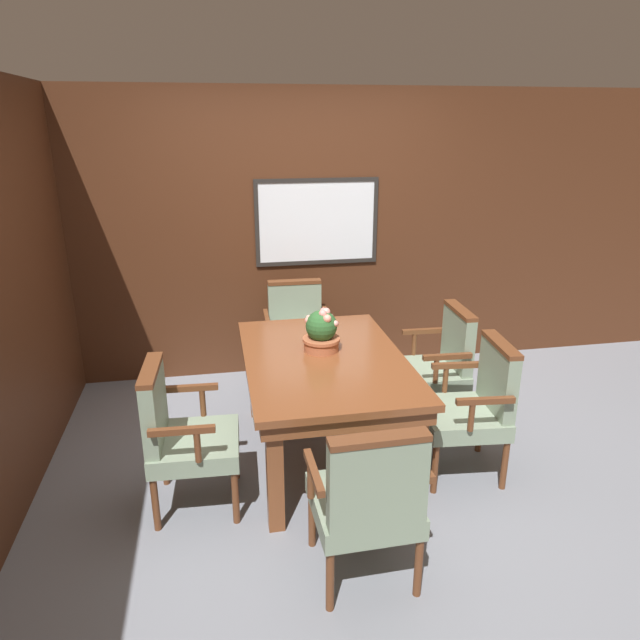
# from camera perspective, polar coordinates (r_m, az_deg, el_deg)

# --- Properties ---
(ground_plane) EXTENTS (14.00, 14.00, 0.00)m
(ground_plane) POSITION_cam_1_polar(r_m,az_deg,el_deg) (3.93, 1.86, -14.35)
(ground_plane) COLOR gray
(wall_back) EXTENTS (7.20, 0.08, 2.45)m
(wall_back) POSITION_cam_1_polar(r_m,az_deg,el_deg) (5.00, -2.16, 8.37)
(wall_back) COLOR #4C2816
(wall_back) RESTS_ON ground_plane
(dining_table) EXTENTS (1.02, 1.54, 0.74)m
(dining_table) POSITION_cam_1_polar(r_m,az_deg,el_deg) (3.72, 0.43, -5.10)
(dining_table) COLOR brown
(dining_table) RESTS_ON ground_plane
(chair_head_near) EXTENTS (0.55, 0.51, 0.90)m
(chair_head_near) POSITION_cam_1_polar(r_m,az_deg,el_deg) (2.84, 4.83, -17.27)
(chair_head_near) COLOR brown
(chair_head_near) RESTS_ON ground_plane
(chair_left_near) EXTENTS (0.53, 0.56, 0.90)m
(chair_left_near) POSITION_cam_1_polar(r_m,az_deg,el_deg) (3.43, -13.71, -10.82)
(chair_left_near) COLOR brown
(chair_left_near) RESTS_ON ground_plane
(chair_head_far) EXTENTS (0.56, 0.52, 0.90)m
(chair_head_far) POSITION_cam_1_polar(r_m,az_deg,el_deg) (4.84, -2.33, -1.14)
(chair_head_far) COLOR brown
(chair_head_far) RESTS_ON ground_plane
(chair_right_near) EXTENTS (0.55, 0.58, 0.90)m
(chair_right_near) POSITION_cam_1_polar(r_m,az_deg,el_deg) (3.77, 15.15, -8.06)
(chair_right_near) COLOR brown
(chair_right_near) RESTS_ON ground_plane
(chair_right_far) EXTENTS (0.52, 0.56, 0.90)m
(chair_right_far) POSITION_cam_1_polar(r_m,az_deg,el_deg) (4.32, 11.76, -4.13)
(chair_right_far) COLOR brown
(chair_right_far) RESTS_ON ground_plane
(potted_plant) EXTENTS (0.25, 0.25, 0.29)m
(potted_plant) POSITION_cam_1_polar(r_m,az_deg,el_deg) (3.74, 0.16, -1.18)
(potted_plant) COLOR #B2603D
(potted_plant) RESTS_ON dining_table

